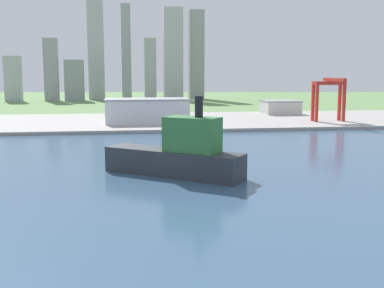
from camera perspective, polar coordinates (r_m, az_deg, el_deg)
ground_plane at (r=222.53m, az=1.55°, el=-2.55°), size 2400.00×2400.00×0.00m
water_bay at (r=165.18m, az=5.10°, el=-6.46°), size 840.00×360.00×0.15m
industrial_pier at (r=409.04m, az=-2.96°, el=2.66°), size 840.00×140.00×2.50m
container_barge at (r=199.06m, az=-1.57°, el=-1.22°), size 55.81×46.85×32.80m
port_crane_red at (r=408.30m, az=15.69°, el=6.06°), size 25.12×37.53×34.71m
warehouse_main at (r=386.87m, az=-5.27°, el=3.89°), size 64.95×33.32×18.84m
warehouse_annex at (r=473.86m, az=10.19°, el=4.26°), size 33.03×32.03×12.70m
distant_skyline at (r=745.47m, az=-7.07°, el=9.72°), size 287.77×60.46×152.10m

